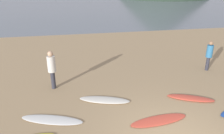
% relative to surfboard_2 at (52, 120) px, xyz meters
% --- Properties ---
extents(ground_plane, '(120.00, 120.00, 0.20)m').
position_rel_surfboard_2_xyz_m(ground_plane, '(3.79, 8.21, -0.13)').
color(ground_plane, tan).
rests_on(ground_plane, ground).
extents(surfboard_2, '(2.32, 1.29, 0.07)m').
position_rel_surfboard_2_xyz_m(surfboard_2, '(0.00, 0.00, 0.00)').
color(surfboard_2, white).
rests_on(surfboard_2, ground).
extents(surfboard_3, '(2.17, 1.22, 0.09)m').
position_rel_surfboard_2_xyz_m(surfboard_3, '(2.06, 0.96, 0.01)').
color(surfboard_3, silver).
rests_on(surfboard_3, ground).
extents(surfboard_4, '(2.21, 0.79, 0.06)m').
position_rel_surfboard_2_xyz_m(surfboard_4, '(3.72, -0.78, -0.00)').
color(surfboard_4, '#D84C38').
rests_on(surfboard_4, ground).
extents(surfboard_5, '(1.93, 1.26, 0.10)m').
position_rel_surfboard_2_xyz_m(surfboard_5, '(5.63, 0.39, 0.02)').
color(surfboard_5, '#D84C38').
rests_on(surfboard_5, ground).
extents(person_0, '(0.33, 0.33, 1.65)m').
position_rel_surfboard_2_xyz_m(person_0, '(8.20, 3.11, 0.94)').
color(person_0, '#2D2D38').
rests_on(person_0, ground).
extents(person_1, '(0.36, 0.36, 1.79)m').
position_rel_surfboard_2_xyz_m(person_1, '(-0.05, 2.55, 1.02)').
color(person_1, '#2D2D38').
rests_on(person_1, ground).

